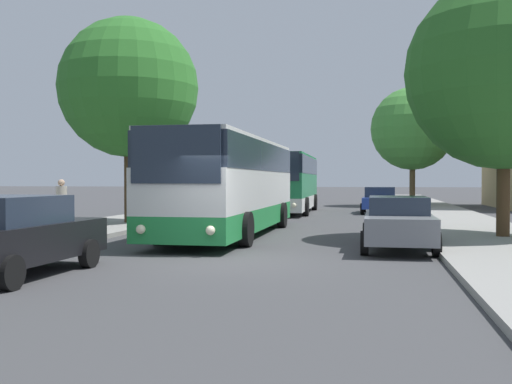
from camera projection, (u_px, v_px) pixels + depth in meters
ground_plane at (222, 262)px, 13.74m from camera, size 300.00×300.00×0.00m
bus_front at (230, 184)px, 20.54m from camera, size 2.89×11.79×3.28m
bus_middle at (288, 182)px, 34.53m from camera, size 3.04×10.72×3.31m
parked_car_left_curb at (8, 235)px, 11.72m from camera, size 2.23×4.49×1.59m
parked_car_right_near at (398, 222)px, 16.32m from camera, size 1.96×4.69×1.44m
parked_car_right_far at (380, 200)px, 34.10m from camera, size 2.15×4.53×1.50m
pedestrian_waiting_far at (61, 205)px, 19.97m from camera, size 0.36×0.36×1.77m
tree_left_near at (129, 88)px, 24.55m from camera, size 5.70×5.70×8.39m
tree_right_near at (413, 129)px, 42.97m from camera, size 5.95×5.95×8.42m
tree_right_mid at (504, 72)px, 18.49m from camera, size 6.04×6.04×8.10m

